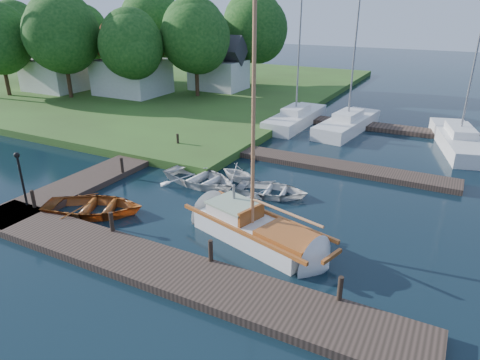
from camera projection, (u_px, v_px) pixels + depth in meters
The scene contains 30 objects.
ground at pixel (240, 204), 19.62m from camera, with size 160.00×160.00×0.00m, color black.
near_dock at pixel (159, 267), 14.66m from camera, with size 18.00×2.20×0.30m, color #2E251D.
left_dock at pixel (134, 160), 24.64m from camera, with size 2.20×18.00×0.30m, color #2E251D.
far_dock at pixel (325, 165), 24.01m from camera, with size 14.00×1.60×0.30m, color #2E251D.
shore at pixel (115, 81), 49.58m from camera, with size 50.00×40.00×0.50m, color #354F20.
mooring_post_0 at pixel (33, 199), 18.50m from camera, with size 0.16×0.16×0.80m, color black.
mooring_post_1 at pixel (112, 222), 16.56m from camera, with size 0.16×0.16×0.80m, color black.
mooring_post_2 at pixel (211, 251), 14.62m from camera, with size 0.16×0.16×0.80m, color black.
mooring_post_3 at pixel (340, 288), 12.68m from camera, with size 0.16×0.16×0.80m, color black.
mooring_post_4 at pixel (122, 165), 22.37m from camera, with size 0.16×0.16×0.80m, color black.
mooring_post_5 at pixel (178, 140), 26.46m from camera, with size 0.16×0.16×0.80m, color black.
lamp_post at pixel (20, 172), 18.26m from camera, with size 0.24×0.24×2.44m.
sailboat at pixel (259, 233), 16.44m from camera, with size 7.41×3.90×9.83m.
dinghy at pixel (93, 204), 18.57m from camera, with size 3.09×4.33×0.90m, color brown.
tender_a at pixel (200, 176), 21.64m from camera, with size 2.97×4.16×0.86m, color silver.
tender_b at pixel (238, 171), 22.01m from camera, with size 1.73×2.01×1.06m, color silver.
tender_c at pixel (272, 188), 20.39m from camera, with size 2.46×3.44×0.71m, color silver.
marina_boat_0 at pixel (296, 117), 32.31m from camera, with size 2.38×7.75×10.37m.
marina_boat_1 at pixel (348, 123), 30.82m from camera, with size 3.11×7.94×10.92m.
marina_boat_3 at pixel (459, 139), 27.10m from camera, with size 4.19×8.64×12.73m.
house_a at pixel (131, 68), 40.19m from camera, with size 6.30×5.00×6.29m.
house_b at pixel (55, 67), 42.07m from camera, with size 5.77×4.50×5.79m.
house_c at pixel (219, 68), 42.65m from camera, with size 5.25×4.00×5.28m.
tree_1 at pixel (62, 34), 37.49m from camera, with size 6.70×6.70×9.20m.
tree_2 at pixel (132, 45), 36.86m from camera, with size 5.83×5.75×7.82m.
tree_3 at pixel (196, 36), 38.19m from camera, with size 6.41×6.38×8.74m.
tree_4 at pixel (152, 26), 44.69m from camera, with size 7.01×7.01×9.66m.
tree_5 at pixel (84, 34), 46.87m from camera, with size 6.00×5.94×8.10m.
tree_6 at pixel (15, 33), 46.10m from camera, with size 6.24×6.20×8.46m.
tree_7 at pixel (255, 28), 43.72m from camera, with size 6.83×6.83×9.38m.
Camera 1 is at (8.26, -15.67, 8.52)m, focal length 32.00 mm.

